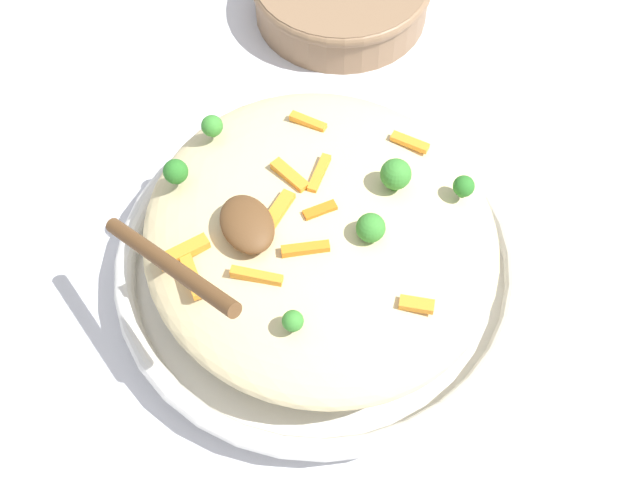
# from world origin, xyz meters

# --- Properties ---
(ground_plane) EXTENTS (2.40, 2.40, 0.00)m
(ground_plane) POSITION_xyz_m (0.00, 0.00, 0.00)
(ground_plane) COLOR silver
(serving_bowl) EXTENTS (0.35, 0.35, 0.04)m
(serving_bowl) POSITION_xyz_m (0.00, 0.00, 0.02)
(serving_bowl) COLOR white
(serving_bowl) RESTS_ON ground_plane
(pasta_mound) EXTENTS (0.31, 0.29, 0.07)m
(pasta_mound) POSITION_xyz_m (0.00, 0.00, 0.07)
(pasta_mound) COLOR beige
(pasta_mound) RESTS_ON serving_bowl
(carrot_piece_0) EXTENTS (0.03, 0.03, 0.01)m
(carrot_piece_0) POSITION_xyz_m (-0.04, 0.10, 0.10)
(carrot_piece_0) COLOR orange
(carrot_piece_0) RESTS_ON pasta_mound
(carrot_piece_1) EXTENTS (0.04, 0.01, 0.01)m
(carrot_piece_1) POSITION_xyz_m (0.01, -0.11, 0.10)
(carrot_piece_1) COLOR orange
(carrot_piece_1) RESTS_ON pasta_mound
(carrot_piece_2) EXTENTS (0.02, 0.04, 0.01)m
(carrot_piece_2) POSITION_xyz_m (-0.01, -0.11, 0.10)
(carrot_piece_2) COLOR orange
(carrot_piece_2) RESTS_ON pasta_mound
(carrot_piece_3) EXTENTS (0.02, 0.03, 0.01)m
(carrot_piece_3) POSITION_xyz_m (0.10, 0.03, 0.10)
(carrot_piece_3) COLOR orange
(carrot_piece_3) RESTS_ON pasta_mound
(carrot_piece_4) EXTENTS (0.03, 0.03, 0.01)m
(carrot_piece_4) POSITION_xyz_m (-0.01, -0.03, 0.11)
(carrot_piece_4) COLOR orange
(carrot_piece_4) RESTS_ON pasta_mound
(carrot_piece_5) EXTENTS (0.04, 0.02, 0.01)m
(carrot_piece_5) POSITION_xyz_m (-0.04, -0.01, 0.11)
(carrot_piece_5) COLOR orange
(carrot_piece_5) RESTS_ON pasta_mound
(carrot_piece_6) EXTENTS (0.03, 0.04, 0.01)m
(carrot_piece_6) POSITION_xyz_m (0.03, -0.07, 0.10)
(carrot_piece_6) COLOR orange
(carrot_piece_6) RESTS_ON pasta_mound
(carrot_piece_7) EXTENTS (0.03, 0.03, 0.01)m
(carrot_piece_7) POSITION_xyz_m (-0.09, 0.03, 0.10)
(carrot_piece_7) COLOR orange
(carrot_piece_7) RESTS_ON pasta_mound
(carrot_piece_8) EXTENTS (0.03, 0.03, 0.01)m
(carrot_piece_8) POSITION_xyz_m (-0.03, 0.01, 0.11)
(carrot_piece_8) COLOR orange
(carrot_piece_8) RESTS_ON pasta_mound
(carrot_piece_9) EXTENTS (0.02, 0.04, 0.01)m
(carrot_piece_9) POSITION_xyz_m (0.03, -0.02, 0.11)
(carrot_piece_9) COLOR orange
(carrot_piece_9) RESTS_ON pasta_mound
(carrot_piece_10) EXTENTS (0.01, 0.03, 0.01)m
(carrot_piece_10) POSITION_xyz_m (0.00, -0.00, 0.11)
(carrot_piece_10) COLOR orange
(carrot_piece_10) RESTS_ON pasta_mound
(broccoli_floret_0) EXTENTS (0.02, 0.02, 0.02)m
(broccoli_floret_0) POSITION_xyz_m (0.03, 0.11, 0.11)
(broccoli_floret_0) COLOR #296820
(broccoli_floret_0) RESTS_ON pasta_mound
(broccoli_floret_1) EXTENTS (0.03, 0.03, 0.03)m
(broccoli_floret_1) POSITION_xyz_m (0.00, 0.07, 0.12)
(broccoli_floret_1) COLOR #377928
(broccoli_floret_1) RESTS_ON pasta_mound
(broccoli_floret_2) EXTENTS (0.02, 0.02, 0.02)m
(broccoli_floret_2) POSITION_xyz_m (-0.08, -0.09, 0.11)
(broccoli_floret_2) COLOR #296820
(broccoli_floret_2) RESTS_ON pasta_mound
(broccoli_floret_3) EXTENTS (0.02, 0.02, 0.02)m
(broccoli_floret_3) POSITION_xyz_m (0.08, -0.06, 0.11)
(broccoli_floret_3) COLOR #377928
(broccoli_floret_3) RESTS_ON pasta_mound
(broccoli_floret_4) EXTENTS (0.02, 0.02, 0.02)m
(broccoli_floret_4) POSITION_xyz_m (-0.11, -0.05, 0.11)
(broccoli_floret_4) COLOR #377928
(broccoli_floret_4) RESTS_ON pasta_mound
(broccoli_floret_5) EXTENTS (0.02, 0.02, 0.03)m
(broccoli_floret_5) POSITION_xyz_m (0.04, 0.03, 0.12)
(broccoli_floret_5) COLOR #377928
(broccoli_floret_5) RESTS_ON pasta_mound
(serving_spoon) EXTENTS (0.14, 0.12, 0.07)m
(serving_spoon) POSITION_xyz_m (0.00, -0.08, 0.12)
(serving_spoon) COLOR brown
(serving_spoon) RESTS_ON pasta_mound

